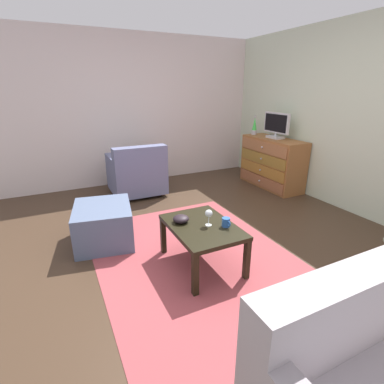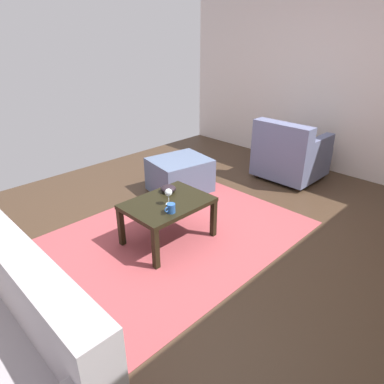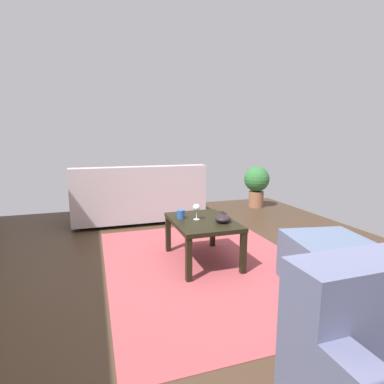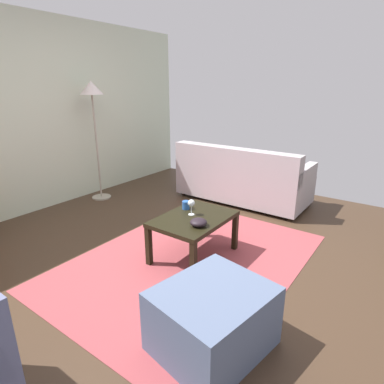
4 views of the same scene
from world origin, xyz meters
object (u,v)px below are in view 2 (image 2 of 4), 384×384
Objects in this scene: coffee_table at (168,207)px; ottoman at (180,175)px; mug at (171,208)px; bowl_decorative at (168,189)px; wine_glass at (168,193)px; armchair at (290,154)px.

coffee_table is 1.15× the size of ottoman.
bowl_decorative is at bearing -128.00° from mug.
wine_glass is (0.03, 0.05, 0.17)m from coffee_table.
coffee_table is at bearing -122.97° from mug.
wine_glass reaches higher than mug.
coffee_table is 5.22× the size of bowl_decorative.
mug is at bearing 43.85° from ottoman.
ottoman is (1.35, -0.77, -0.13)m from armchair.
wine_glass is 0.28m from bowl_decorative.
bowl_decorative is at bearing -4.25° from armchair.
ottoman is (-0.88, -0.77, -0.16)m from coffee_table.
coffee_table is at bearing 41.33° from ottoman.
wine_glass is 1.02× the size of bowl_decorative.
mug is (0.12, 0.19, 0.10)m from coffee_table.
armchair is 1.56m from ottoman.
bowl_decorative is 0.99m from ottoman.
mug reaches higher than bowl_decorative.
coffee_table is 0.97× the size of armchair.
wine_glass is at bearing 60.30° from coffee_table.
wine_glass is at bearing 49.63° from bowl_decorative.
coffee_table and ottoman have the same top height.
bowl_decorative is 0.19× the size of armchair.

